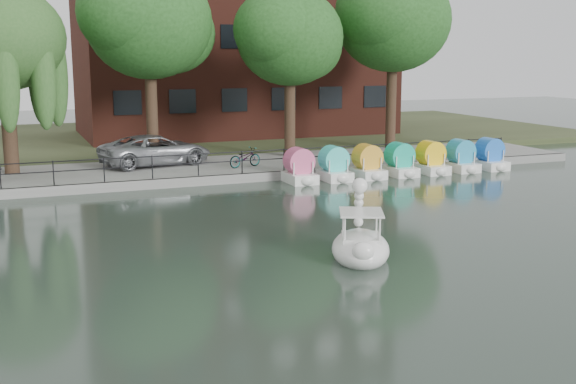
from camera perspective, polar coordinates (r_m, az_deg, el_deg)
ground_plane at (r=19.47m, az=3.02°, el=-5.94°), size 120.00×120.00×0.00m
promenade at (r=34.26m, az=-8.26°, el=1.66°), size 40.00×6.00×0.40m
kerb at (r=31.44m, az=-6.99°, el=0.87°), size 40.00×0.25×0.40m
land_strip at (r=47.87m, az=-12.23°, el=4.11°), size 60.00×22.00×0.36m
railing at (r=31.48m, az=-7.12°, el=2.62°), size 32.00×0.05×1.00m
willow_mid at (r=33.91m, az=-21.62°, el=11.19°), size 5.32×5.32×8.15m
broadleaf_center at (r=35.60m, az=-10.95°, el=13.01°), size 6.00×6.00×9.25m
broadleaf_right at (r=37.10m, az=0.15°, el=12.06°), size 5.40×5.40×8.32m
broadleaf_far at (r=40.88m, az=8.32°, el=13.26°), size 6.30×6.30×9.71m
minivan at (r=34.78m, az=-10.42°, el=3.46°), size 4.04×6.49×1.68m
bicycle at (r=33.75m, az=-3.43°, el=2.82°), size 1.09×1.82×1.00m
swan_boat at (r=20.20m, az=5.75°, el=-3.97°), size 2.49×2.97×2.15m
pedal_boat_row at (r=34.16m, az=8.83°, el=2.31°), size 11.35×1.70×1.40m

